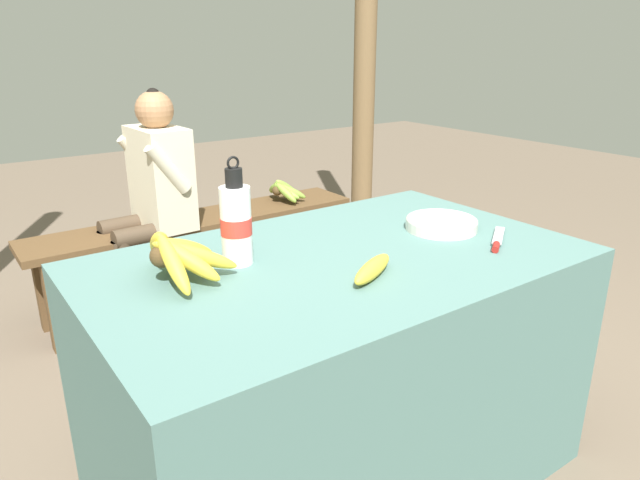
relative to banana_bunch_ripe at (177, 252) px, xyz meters
The scene contains 11 objects.
ground_plane 0.92m from the banana_bunch_ripe, 14.53° to the right, with size 12.00×12.00×0.00m, color brown.
market_counter 0.62m from the banana_bunch_ripe, 14.53° to the right, with size 1.38×0.84×0.74m.
banana_bunch_ripe is the anchor object (origin of this frame).
serving_bowl 0.85m from the banana_bunch_ripe, ahead, with size 0.23×0.23×0.04m.
water_bottle 0.18m from the banana_bunch_ripe, ahead, with size 0.08×0.08×0.29m.
loose_banana_front 0.50m from the banana_bunch_ripe, 34.30° to the right, with size 0.20×0.13×0.04m.
knife 0.92m from the banana_bunch_ripe, 19.50° to the right, with size 0.20×0.14×0.02m.
wooden_bench 1.53m from the banana_bunch_ripe, 64.60° to the left, with size 1.71×0.32×0.46m.
seated_vendor 1.36m from the banana_bunch_ripe, 73.25° to the left, with size 0.41×0.40×1.11m.
banana_bunch_green 1.78m from the banana_bunch_ripe, 49.44° to the left, with size 0.19×0.30×0.14m.
support_post_far 2.61m from the banana_bunch_ripe, 39.82° to the left, with size 0.14×0.14×2.75m.
Camera 1 is at (-0.91, -1.18, 1.31)m, focal length 32.00 mm.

